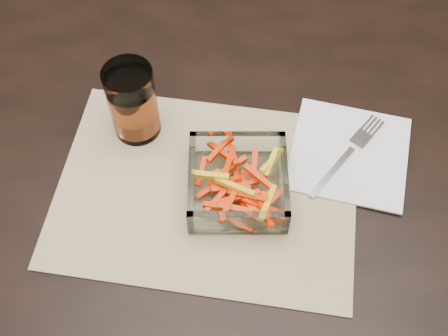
{
  "coord_description": "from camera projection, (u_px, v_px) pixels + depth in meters",
  "views": [
    {
      "loc": [
        -0.04,
        -0.46,
        1.49
      ],
      "look_at": [
        -0.09,
        -0.02,
        0.78
      ],
      "focal_mm": 45.0,
      "sensor_mm": 36.0,
      "label": 1
    }
  ],
  "objects": [
    {
      "name": "dining_table",
      "position": [
        281.0,
        201.0,
        0.94
      ],
      "size": [
        1.6,
        0.9,
        0.75
      ],
      "color": "black",
      "rests_on": "ground"
    },
    {
      "name": "placemat",
      "position": [
        206.0,
        190.0,
        0.85
      ],
      "size": [
        0.46,
        0.35,
        0.0
      ],
      "primitive_type": "cube",
      "rotation": [
        0.0,
        0.0,
        -0.04
      ],
      "color": "tan",
      "rests_on": "dining_table"
    },
    {
      "name": "glass_bowl",
      "position": [
        238.0,
        184.0,
        0.83
      ],
      "size": [
        0.16,
        0.16,
        0.06
      ],
      "rotation": [
        0.0,
        0.0,
        0.11
      ],
      "color": "white",
      "rests_on": "placemat"
    },
    {
      "name": "tumbler",
      "position": [
        133.0,
        104.0,
        0.86
      ],
      "size": [
        0.08,
        0.08,
        0.13
      ],
      "color": "white",
      "rests_on": "placemat"
    },
    {
      "name": "napkin",
      "position": [
        349.0,
        153.0,
        0.88
      ],
      "size": [
        0.2,
        0.2,
        0.0
      ],
      "primitive_type": "cube",
      "rotation": [
        0.0,
        0.0,
        -0.14
      ],
      "color": "white",
      "rests_on": "placemat"
    },
    {
      "name": "fork",
      "position": [
        349.0,
        153.0,
        0.88
      ],
      "size": [
        0.12,
        0.17,
        0.0
      ],
      "rotation": [
        0.0,
        0.0,
        -0.59
      ],
      "color": "silver",
      "rests_on": "napkin"
    }
  ]
}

